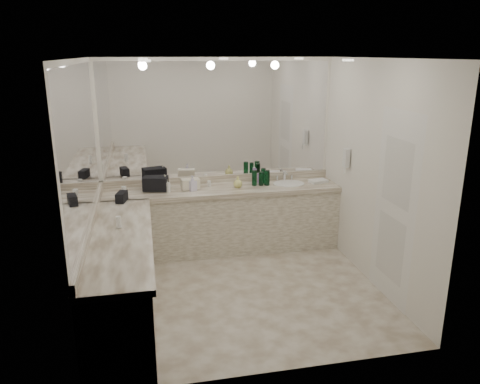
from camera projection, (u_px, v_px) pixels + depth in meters
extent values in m
plane|color=beige|center=(240.00, 289.00, 5.46)|extent=(3.20, 3.20, 0.00)
plane|color=white|center=(239.00, 58.00, 4.71)|extent=(3.20, 3.20, 0.00)
cube|color=white|center=(218.00, 154.00, 6.49)|extent=(3.20, 0.02, 2.60)
cube|color=white|center=(86.00, 191.00, 4.77)|extent=(0.02, 3.00, 2.60)
cube|color=white|center=(375.00, 175.00, 5.40)|extent=(0.02, 3.00, 2.60)
cube|color=silver|center=(222.00, 221.00, 6.46)|extent=(3.20, 0.60, 0.84)
cube|color=beige|center=(222.00, 190.00, 6.32)|extent=(3.20, 0.64, 0.06)
cube|color=silver|center=(122.00, 279.00, 4.80)|extent=(0.60, 2.40, 0.84)
cube|color=beige|center=(120.00, 238.00, 4.67)|extent=(0.64, 2.42, 0.06)
cube|color=beige|center=(218.00, 179.00, 6.57)|extent=(3.20, 0.04, 0.10)
cube|color=beige|center=(92.00, 223.00, 4.88)|extent=(0.04, 3.00, 0.10)
cube|color=white|center=(217.00, 120.00, 6.35)|extent=(3.12, 0.01, 1.55)
cube|color=white|center=(83.00, 145.00, 4.64)|extent=(0.01, 2.92, 1.55)
cylinder|color=white|center=(289.00, 184.00, 6.51)|extent=(0.44, 0.44, 0.03)
cube|color=silver|center=(284.00, 175.00, 6.69)|extent=(0.24, 0.16, 0.14)
cube|color=white|center=(346.00, 158.00, 6.03)|extent=(0.06, 0.10, 0.24)
cube|color=white|center=(394.00, 209.00, 5.00)|extent=(0.02, 0.82, 2.10)
cube|color=black|center=(156.00, 184.00, 6.16)|extent=(0.35, 0.27, 0.18)
cube|color=black|center=(122.00, 197.00, 5.72)|extent=(0.15, 0.24, 0.12)
cube|color=#EDE4C7|center=(190.00, 184.00, 6.23)|extent=(0.25, 0.17, 0.14)
cube|color=white|center=(318.00, 181.00, 6.57)|extent=(0.27, 0.21, 0.04)
cylinder|color=white|center=(119.00, 223.00, 4.84)|extent=(0.05, 0.05, 0.12)
imported|color=silver|center=(165.00, 183.00, 6.16)|extent=(0.10, 0.10, 0.21)
imported|color=silver|center=(192.00, 183.00, 6.16)|extent=(0.12, 0.12, 0.20)
imported|color=#D7D572|center=(238.00, 182.00, 6.31)|extent=(0.13, 0.13, 0.16)
cylinder|color=#0A421E|center=(267.00, 178.00, 6.42)|extent=(0.07, 0.07, 0.21)
cylinder|color=#0A421E|center=(261.00, 179.00, 6.41)|extent=(0.06, 0.06, 0.19)
cylinder|color=#0A421E|center=(263.00, 176.00, 6.54)|extent=(0.07, 0.07, 0.21)
cylinder|color=#0A421E|center=(254.00, 178.00, 6.40)|extent=(0.07, 0.07, 0.21)
cylinder|color=white|center=(168.00, 187.00, 6.12)|extent=(0.06, 0.06, 0.13)
cylinder|color=white|center=(261.00, 179.00, 6.49)|extent=(0.04, 0.04, 0.14)
cylinder|color=#9966B2|center=(260.00, 178.00, 6.55)|extent=(0.07, 0.07, 0.13)
cylinder|color=white|center=(124.00, 190.00, 6.10)|extent=(0.07, 0.07, 0.08)
cylinder|color=#E57F66|center=(160.00, 186.00, 6.25)|extent=(0.06, 0.06, 0.10)
cylinder|color=white|center=(209.00, 184.00, 6.37)|extent=(0.05, 0.05, 0.08)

